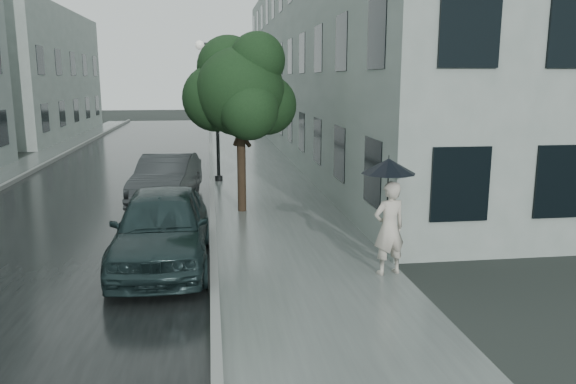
{
  "coord_description": "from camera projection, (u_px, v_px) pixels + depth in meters",
  "views": [
    {
      "loc": [
        -1.58,
        -8.85,
        3.65
      ],
      "look_at": [
        0.02,
        2.65,
        1.3
      ],
      "focal_mm": 35.0,
      "sensor_mm": 36.0,
      "label": 1
    }
  ],
  "objects": [
    {
      "name": "ground",
      "position": [
        308.0,
        298.0,
        9.53
      ],
      "size": [
        120.0,
        120.0,
        0.0
      ],
      "primitive_type": "plane",
      "color": "black",
      "rests_on": "ground"
    },
    {
      "name": "car_near",
      "position": [
        162.0,
        227.0,
        11.09
      ],
      "size": [
        1.84,
        4.52,
        1.54
      ],
      "primitive_type": "imported",
      "rotation": [
        0.0,
        0.0,
        -0.01
      ],
      "color": "#182728",
      "rests_on": "ground"
    },
    {
      "name": "asphalt_road",
      "position": [
        115.0,
        180.0,
        20.49
      ],
      "size": [
        6.85,
        60.0,
        0.0
      ],
      "primitive_type": "cube",
      "color": "black",
      "rests_on": "ground"
    },
    {
      "name": "kerb_near",
      "position": [
        211.0,
        176.0,
        20.95
      ],
      "size": [
        0.15,
        60.0,
        0.15
      ],
      "primitive_type": "cube",
      "color": "slate",
      "rests_on": "ground"
    },
    {
      "name": "building_far_b",
      "position": [
        17.0,
        73.0,
        36.0
      ],
      "size": [
        7.02,
        18.0,
        8.0
      ],
      "color": "gray",
      "rests_on": "ground"
    },
    {
      "name": "building_near",
      "position": [
        349.0,
        61.0,
        28.3
      ],
      "size": [
        7.02,
        36.0,
        9.0
      ],
      "color": "gray",
      "rests_on": "ground"
    },
    {
      "name": "sidewalk",
      "position": [
        260.0,
        177.0,
        21.21
      ],
      "size": [
        3.5,
        60.0,
        0.01
      ],
      "primitive_type": "cube",
      "color": "slate",
      "rests_on": "ground"
    },
    {
      "name": "pedestrian",
      "position": [
        389.0,
        228.0,
        10.51
      ],
      "size": [
        0.74,
        0.57,
        1.79
      ],
      "primitive_type": "imported",
      "rotation": [
        0.0,
        0.0,
        3.39
      ],
      "color": "#B8B0A1",
      "rests_on": "sidewalk"
    },
    {
      "name": "lamp_post",
      "position": [
        213.0,
        102.0,
        19.79
      ],
      "size": [
        0.84,
        0.39,
        4.94
      ],
      "rotation": [
        0.0,
        0.0,
        0.17
      ],
      "color": "black",
      "rests_on": "ground"
    },
    {
      "name": "car_far",
      "position": [
        167.0,
        178.0,
        16.87
      ],
      "size": [
        2.04,
        4.42,
        1.41
      ],
      "primitive_type": "imported",
      "rotation": [
        0.0,
        0.0,
        -0.13
      ],
      "color": "#262A2C",
      "rests_on": "ground"
    },
    {
      "name": "kerb_far",
      "position": [
        14.0,
        181.0,
        20.0
      ],
      "size": [
        0.15,
        60.0,
        0.15
      ],
      "primitive_type": "cube",
      "color": "slate",
      "rests_on": "ground"
    },
    {
      "name": "street_tree",
      "position": [
        240.0,
        90.0,
        15.2
      ],
      "size": [
        3.15,
        2.86,
        4.88
      ],
      "color": "#332619",
      "rests_on": "ground"
    },
    {
      "name": "umbrella",
      "position": [
        389.0,
        166.0,
        10.3
      ],
      "size": [
        1.2,
        1.2,
        1.33
      ],
      "rotation": [
        0.0,
        0.0,
        0.21
      ],
      "color": "black",
      "rests_on": "ground"
    }
  ]
}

